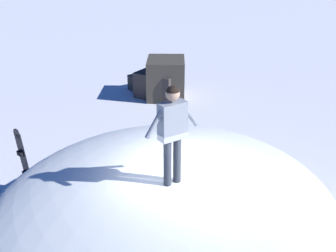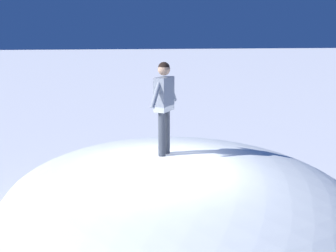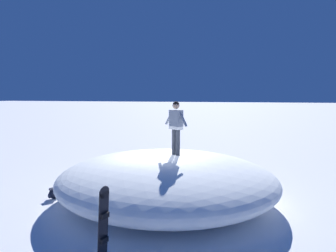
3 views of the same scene
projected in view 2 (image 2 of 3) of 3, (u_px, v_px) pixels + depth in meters
ground at (162, 241)px, 7.70m from camera, size 240.00×240.00×0.00m
snow_mound at (178, 195)px, 7.92m from camera, size 7.61×7.03×1.53m
snowboarder_standing at (164, 99)px, 7.73m from camera, size 0.91×0.70×1.80m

